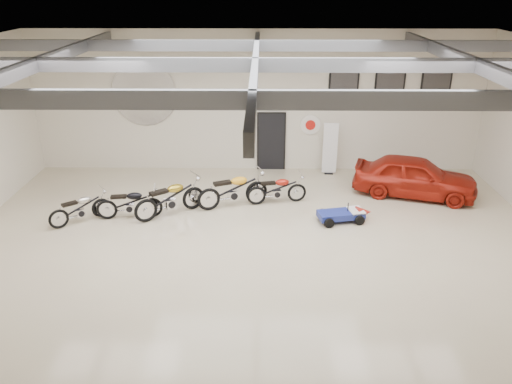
{
  "coord_description": "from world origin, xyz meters",
  "views": [
    {
      "loc": [
        0.15,
        -11.49,
        6.57
      ],
      "look_at": [
        0.0,
        1.2,
        1.1
      ],
      "focal_mm": 35.0,
      "sensor_mm": 36.0,
      "label": 1
    }
  ],
  "objects_px": {
    "motorcycle_gold": "(170,198)",
    "motorcycle_yellow": "(233,189)",
    "motorcycle_red": "(277,189)",
    "vintage_car": "(415,176)",
    "banner_stand": "(330,149)",
    "go_kart": "(346,212)",
    "motorcycle_black": "(129,203)",
    "motorcycle_silver": "(80,208)"
  },
  "relations": [
    {
      "from": "banner_stand",
      "to": "motorcycle_silver",
      "type": "xyz_separation_m",
      "value": [
        -7.69,
        -4.03,
        -0.48
      ]
    },
    {
      "from": "motorcycle_gold",
      "to": "vintage_car",
      "type": "distance_m",
      "value": 7.85
    },
    {
      "from": "motorcycle_yellow",
      "to": "motorcycle_red",
      "type": "relative_size",
      "value": 1.2
    },
    {
      "from": "go_kart",
      "to": "motorcycle_red",
      "type": "bearing_deg",
      "value": 135.77
    },
    {
      "from": "motorcycle_gold",
      "to": "go_kart",
      "type": "bearing_deg",
      "value": -39.67
    },
    {
      "from": "motorcycle_silver",
      "to": "motorcycle_red",
      "type": "distance_m",
      "value": 5.9
    },
    {
      "from": "motorcycle_gold",
      "to": "vintage_car",
      "type": "bearing_deg",
      "value": -24.23
    },
    {
      "from": "motorcycle_black",
      "to": "motorcycle_silver",
      "type": "bearing_deg",
      "value": -175.32
    },
    {
      "from": "motorcycle_red",
      "to": "vintage_car",
      "type": "bearing_deg",
      "value": -2.42
    },
    {
      "from": "banner_stand",
      "to": "go_kart",
      "type": "bearing_deg",
      "value": -86.54
    },
    {
      "from": "go_kart",
      "to": "vintage_car",
      "type": "bearing_deg",
      "value": 25.76
    },
    {
      "from": "motorcycle_gold",
      "to": "go_kart",
      "type": "xyz_separation_m",
      "value": [
        5.18,
        -0.34,
        -0.28
      ]
    },
    {
      "from": "motorcycle_black",
      "to": "vintage_car",
      "type": "height_order",
      "value": "vintage_car"
    },
    {
      "from": "banner_stand",
      "to": "motorcycle_black",
      "type": "bearing_deg",
      "value": -146.2
    },
    {
      "from": "vintage_car",
      "to": "motorcycle_silver",
      "type": "bearing_deg",
      "value": 118.36
    },
    {
      "from": "motorcycle_black",
      "to": "motorcycle_yellow",
      "type": "distance_m",
      "value": 3.12
    },
    {
      "from": "motorcycle_red",
      "to": "vintage_car",
      "type": "distance_m",
      "value": 4.53
    },
    {
      "from": "motorcycle_silver",
      "to": "go_kart",
      "type": "height_order",
      "value": "motorcycle_silver"
    },
    {
      "from": "motorcycle_gold",
      "to": "motorcycle_red",
      "type": "distance_m",
      "value": 3.33
    },
    {
      "from": "motorcycle_red",
      "to": "go_kart",
      "type": "height_order",
      "value": "motorcycle_red"
    },
    {
      "from": "motorcycle_silver",
      "to": "motorcycle_black",
      "type": "bearing_deg",
      "value": -25.75
    },
    {
      "from": "motorcycle_silver",
      "to": "motorcycle_red",
      "type": "relative_size",
      "value": 0.95
    },
    {
      "from": "vintage_car",
      "to": "motorcycle_yellow",
      "type": "bearing_deg",
      "value": 115.91
    },
    {
      "from": "vintage_car",
      "to": "motorcycle_black",
      "type": "bearing_deg",
      "value": 118.21
    },
    {
      "from": "banner_stand",
      "to": "motorcycle_red",
      "type": "xyz_separation_m",
      "value": [
        -1.96,
        -2.61,
        -0.46
      ]
    },
    {
      "from": "motorcycle_black",
      "to": "banner_stand",
      "type": "bearing_deg",
      "value": 22.57
    },
    {
      "from": "banner_stand",
      "to": "motorcycle_red",
      "type": "relative_size",
      "value": 1.01
    },
    {
      "from": "motorcycle_black",
      "to": "motorcycle_yellow",
      "type": "relative_size",
      "value": 0.84
    },
    {
      "from": "motorcycle_gold",
      "to": "motorcycle_yellow",
      "type": "xyz_separation_m",
      "value": [
        1.84,
        0.65,
        0.0
      ]
    },
    {
      "from": "motorcycle_yellow",
      "to": "motorcycle_red",
      "type": "bearing_deg",
      "value": -11.11
    },
    {
      "from": "motorcycle_gold",
      "to": "motorcycle_red",
      "type": "height_order",
      "value": "motorcycle_gold"
    },
    {
      "from": "motorcycle_yellow",
      "to": "vintage_car",
      "type": "distance_m",
      "value": 5.92
    },
    {
      "from": "vintage_car",
      "to": "motorcycle_gold",
      "type": "bearing_deg",
      "value": 118.46
    },
    {
      "from": "motorcycle_yellow",
      "to": "motorcycle_silver",
      "type": "bearing_deg",
      "value": 172.77
    },
    {
      "from": "go_kart",
      "to": "vintage_car",
      "type": "height_order",
      "value": "vintage_car"
    },
    {
      "from": "motorcycle_gold",
      "to": "vintage_car",
      "type": "relative_size",
      "value": 0.57
    },
    {
      "from": "motorcycle_red",
      "to": "vintage_car",
      "type": "height_order",
      "value": "vintage_car"
    },
    {
      "from": "banner_stand",
      "to": "motorcycle_silver",
      "type": "relative_size",
      "value": 1.06
    },
    {
      "from": "motorcycle_silver",
      "to": "motorcycle_gold",
      "type": "xyz_separation_m",
      "value": [
        2.53,
        0.51,
        0.11
      ]
    },
    {
      "from": "motorcycle_silver",
      "to": "motorcycle_gold",
      "type": "height_order",
      "value": "motorcycle_gold"
    },
    {
      "from": "go_kart",
      "to": "motorcycle_silver",
      "type": "bearing_deg",
      "value": 169.41
    },
    {
      "from": "banner_stand",
      "to": "vintage_car",
      "type": "bearing_deg",
      "value": -34.2
    }
  ]
}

